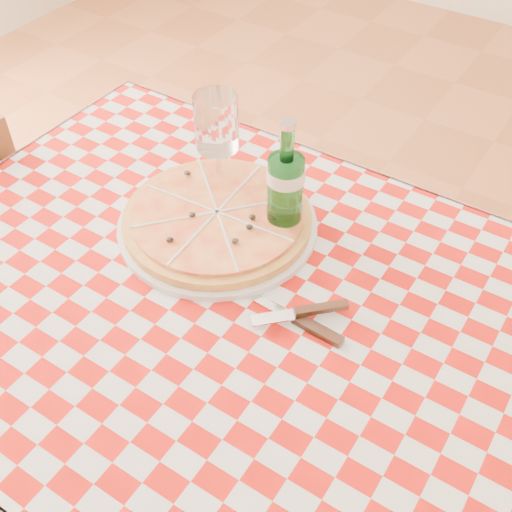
{
  "coord_description": "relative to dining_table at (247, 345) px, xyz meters",
  "views": [
    {
      "loc": [
        0.39,
        -0.57,
        1.56
      ],
      "look_at": [
        -0.02,
        0.06,
        0.82
      ],
      "focal_mm": 45.0,
      "sensor_mm": 36.0,
      "label": 1
    }
  ],
  "objects": [
    {
      "name": "dining_table",
      "position": [
        0.0,
        0.0,
        0.0
      ],
      "size": [
        1.2,
        0.8,
        0.75
      ],
      "color": "brown",
      "rests_on": "ground"
    },
    {
      "name": "tablecloth",
      "position": [
        0.0,
        0.0,
        0.09
      ],
      "size": [
        1.3,
        0.9,
        0.01
      ],
      "primitive_type": "cube",
      "color": "#A11009",
      "rests_on": "dining_table"
    },
    {
      "name": "pizza_plate",
      "position": [
        -0.15,
        0.14,
        0.12
      ],
      "size": [
        0.39,
        0.39,
        0.05
      ],
      "primitive_type": null,
      "rotation": [
        0.0,
        0.0,
        0.06
      ],
      "color": "#C08140",
      "rests_on": "tablecloth"
    },
    {
      "name": "water_bottle",
      "position": [
        -0.05,
        0.19,
        0.22
      ],
      "size": [
        0.08,
        0.08,
        0.24
      ],
      "primitive_type": null,
      "rotation": [
        0.0,
        0.0,
        -0.23
      ],
      "color": "#186324",
      "rests_on": "tablecloth"
    },
    {
      "name": "wine_glass",
      "position": [
        -0.22,
        0.23,
        0.2
      ],
      "size": [
        0.1,
        0.1,
        0.21
      ],
      "primitive_type": null,
      "rotation": [
        0.0,
        0.0,
        -0.36
      ],
      "color": "white",
      "rests_on": "tablecloth"
    },
    {
      "name": "cutlery",
      "position": [
        0.08,
        0.02,
        0.11
      ],
      "size": [
        0.28,
        0.26,
        0.02
      ],
      "primitive_type": null,
      "rotation": [
        0.0,
        0.0,
        0.43
      ],
      "color": "silver",
      "rests_on": "tablecloth"
    }
  ]
}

